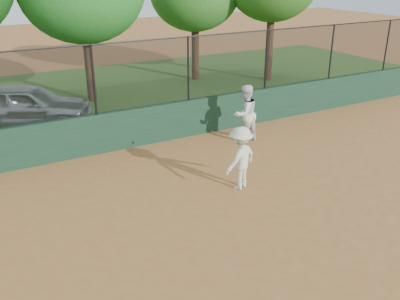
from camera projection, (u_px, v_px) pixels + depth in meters
ground at (219, 252)px, 8.68m from camera, size 80.00×80.00×0.00m
back_wall at (115, 131)px, 13.29m from camera, size 26.00×0.20×1.20m
grass_strip at (68, 101)px, 18.36m from camera, size 36.00×12.00×0.01m
parked_car at (28, 105)px, 15.28m from camera, size 4.58×3.49×1.45m
player_second at (245, 114)px, 13.83m from camera, size 1.00×0.85×1.81m
player_main at (240, 158)px, 10.92m from camera, size 1.18×0.93×1.88m
fence_assembly at (110, 77)px, 12.65m from camera, size 26.00×0.06×2.00m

